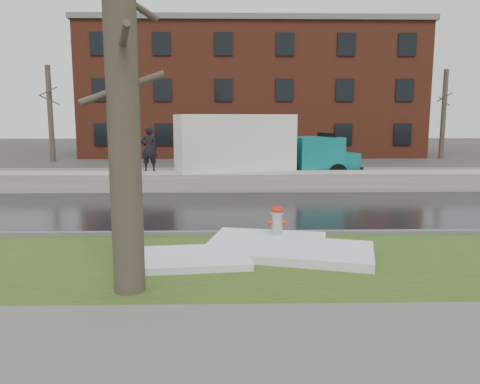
{
  "coord_description": "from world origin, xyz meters",
  "views": [
    {
      "loc": [
        0.22,
        -10.55,
        2.96
      ],
      "look_at": [
        0.49,
        1.89,
        1.0
      ],
      "focal_mm": 35.0,
      "sensor_mm": 36.0,
      "label": 1
    }
  ],
  "objects_px": {
    "fire_hydrant": "(277,222)",
    "box_truck": "(256,148)",
    "worker": "(149,149)",
    "tree": "(123,92)"
  },
  "relations": [
    {
      "from": "box_truck",
      "to": "worker",
      "type": "bearing_deg",
      "value": 173.19
    },
    {
      "from": "fire_hydrant",
      "to": "worker",
      "type": "distance_m",
      "value": 10.13
    },
    {
      "from": "worker",
      "to": "fire_hydrant",
      "type": "bearing_deg",
      "value": 108.03
    },
    {
      "from": "tree",
      "to": "box_truck",
      "type": "xyz_separation_m",
      "value": [
        2.88,
        12.78,
        -1.72
      ]
    },
    {
      "from": "tree",
      "to": "box_truck",
      "type": "distance_m",
      "value": 13.21
    },
    {
      "from": "fire_hydrant",
      "to": "box_truck",
      "type": "distance_m",
      "value": 9.7
    },
    {
      "from": "tree",
      "to": "worker",
      "type": "height_order",
      "value": "tree"
    },
    {
      "from": "tree",
      "to": "worker",
      "type": "xyz_separation_m",
      "value": [
        -1.68,
        12.13,
        -1.68
      ]
    },
    {
      "from": "tree",
      "to": "worker",
      "type": "bearing_deg",
      "value": 97.91
    },
    {
      "from": "tree",
      "to": "box_truck",
      "type": "relative_size",
      "value": 0.7
    }
  ]
}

